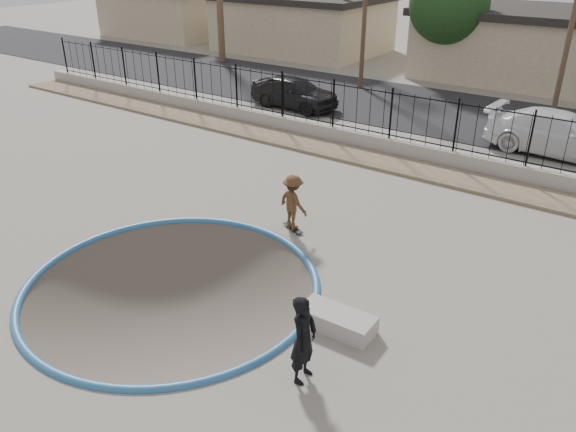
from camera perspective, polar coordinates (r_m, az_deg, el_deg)
The scene contains 19 objects.
ground at distance 23.81m, azimuth 11.71°, elevation 4.95°, with size 120.00×120.00×2.20m, color gray.
bowl_pit at distance 13.63m, azimuth -11.68°, elevation -6.97°, with size 6.84×6.84×1.80m, color #4C413A, non-canonical shape.
coping_ring at distance 13.63m, azimuth -11.68°, elevation -6.97°, with size 7.04×7.04×0.20m, color #2E6397.
rock_strip at distance 21.02m, azimuth 8.77°, elevation 5.67°, with size 42.00×1.60×0.11m, color #8D765C.
retaining_wall at distance 21.87m, azimuth 10.15°, elevation 7.08°, with size 42.00×0.45×0.60m, color gray.
fence at distance 21.51m, azimuth 10.41°, elevation 10.10°, with size 40.00×0.04×1.80m.
street at distance 27.91m, azimuth 16.31°, elevation 10.03°, with size 90.00×8.00×0.04m, color black.
house_west_far at distance 50.99m, azimuth -11.48°, elevation 19.80°, with size 10.60×8.60×3.90m.
house_west at distance 42.59m, azimuth 1.47°, elevation 19.07°, with size 11.60×8.60×3.90m.
house_center at distance 36.44m, azimuth 22.20°, elevation 16.00°, with size 10.60×8.60×3.90m.
utility_pole_mid at distance 27.98m, azimuth 27.26°, elevation 18.71°, with size 1.70×0.24×9.50m.
street_tree_left at distance 33.73m, azimuth 16.05°, elevation 20.01°, with size 4.32×4.32×6.36m.
skater at distance 15.48m, azimuth 0.52°, elevation 1.13°, with size 1.00×0.57×1.55m, color brown.
skateboard at distance 15.79m, azimuth 0.51°, elevation -1.22°, with size 0.81×0.50×0.07m.
videographer at distance 10.34m, azimuth 1.60°, elevation -12.44°, with size 0.65×0.42×1.78m, color black.
concrete_ledge at distance 11.97m, azimuth 5.01°, elevation -10.54°, with size 1.60×0.70×0.40m, color #AAA196.
car_a at distance 27.47m, azimuth 0.61°, elevation 12.51°, with size 1.79×4.44×1.51m, color black.
car_b at distance 27.46m, azimuth 0.72°, elevation 12.29°, with size 1.40×4.01×1.32m, color black.
car_c at distance 23.48m, azimuth 25.98°, elevation 7.50°, with size 2.20×5.42×1.57m, color white.
Camera 1 is at (8.70, -8.48, 7.37)m, focal length 35.00 mm.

